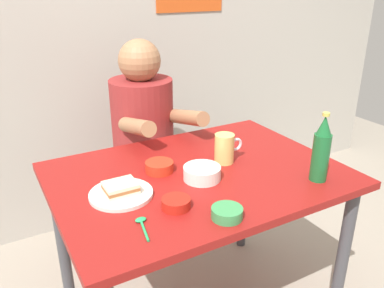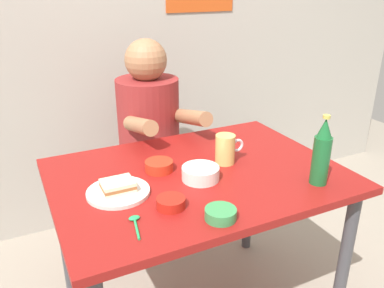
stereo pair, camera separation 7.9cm
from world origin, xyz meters
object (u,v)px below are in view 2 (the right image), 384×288
object	(u,v)px
beer_mug	(226,149)
beer_bottle	(322,153)
stool	(152,188)
sambal_bowl_red	(171,202)
dining_table	(198,193)
plate_orange	(118,192)
sandwich	(118,186)
person_seated	(149,118)

from	to	relation	value
beer_mug	beer_bottle	distance (m)	0.37
stool	sambal_bowl_red	xyz separation A→B (m)	(-0.22, -0.82, 0.41)
dining_table	stool	xyz separation A→B (m)	(0.03, 0.63, -0.30)
plate_orange	beer_mug	distance (m)	0.47
sandwich	person_seated	bearing A→B (deg)	61.32
dining_table	person_seated	xyz separation A→B (m)	(0.03, 0.62, 0.12)
plate_orange	sambal_bowl_red	world-z (taller)	sambal_bowl_red
dining_table	sandwich	world-z (taller)	sandwich
beer_mug	beer_bottle	bearing A→B (deg)	-53.85
sambal_bowl_red	plate_orange	bearing A→B (deg)	129.05
beer_mug	sandwich	bearing A→B (deg)	-173.15
dining_table	beer_mug	size ratio (longest dim) A/B	8.73
stool	plate_orange	xyz separation A→B (m)	(-0.35, -0.66, 0.40)
beer_bottle	sambal_bowl_red	distance (m)	0.57
plate_orange	beer_mug	size ratio (longest dim) A/B	1.75
plate_orange	sambal_bowl_red	distance (m)	0.21
stool	dining_table	bearing A→B (deg)	-92.73
person_seated	beer_bottle	bearing A→B (deg)	-69.73
dining_table	sambal_bowl_red	distance (m)	0.29
stool	beer_mug	distance (m)	0.76
beer_bottle	sambal_bowl_red	xyz separation A→B (m)	(-0.55, 0.08, -0.10)
stool	sandwich	xyz separation A→B (m)	(-0.35, -0.66, 0.42)
plate_orange	sambal_bowl_red	bearing A→B (deg)	-50.95
beer_bottle	sandwich	bearing A→B (deg)	160.42
sandwich	sambal_bowl_red	size ratio (longest dim) A/B	1.15
plate_orange	beer_bottle	xyz separation A→B (m)	(0.68, -0.24, 0.11)
person_seated	beer_mug	size ratio (longest dim) A/B	5.71
beer_bottle	beer_mug	bearing A→B (deg)	126.15
beer_mug	sambal_bowl_red	distance (m)	0.40
stool	sandwich	size ratio (longest dim) A/B	4.09
beer_mug	dining_table	bearing A→B (deg)	-168.44
dining_table	beer_mug	xyz separation A→B (m)	(0.14, 0.03, 0.15)
plate_orange	stool	bearing A→B (deg)	61.73
beer_mug	stool	bearing A→B (deg)	100.39
plate_orange	beer_mug	bearing A→B (deg)	6.85
dining_table	beer_mug	distance (m)	0.21
plate_orange	beer_bottle	size ratio (longest dim) A/B	0.84
stool	person_seated	size ratio (longest dim) A/B	0.63
stool	sambal_bowl_red	world-z (taller)	sambal_bowl_red
person_seated	beer_bottle	xyz separation A→B (m)	(0.33, -0.89, 0.09)
plate_orange	dining_table	bearing A→B (deg)	4.77
dining_table	beer_bottle	distance (m)	0.50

